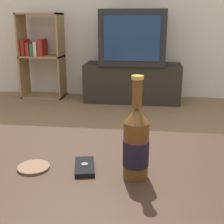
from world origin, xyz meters
name	(u,v)px	position (x,y,z in m)	size (l,w,h in m)	color
coffee_table	(85,197)	(0.00, 0.00, 0.42)	(1.17, 0.81, 0.49)	#332116
tv_stand	(132,83)	(-0.03, 2.74, 0.22)	(1.08, 0.41, 0.43)	#28231E
television	(133,37)	(-0.03, 2.74, 0.72)	(0.71, 0.50, 0.59)	black
bookshelf	(40,54)	(-1.14, 2.81, 0.52)	(0.49, 0.30, 0.98)	#99754C
beer_bottle	(136,144)	(0.15, 0.02, 0.59)	(0.07, 0.07, 0.29)	#563314
cell_phone	(85,167)	(-0.01, 0.05, 0.49)	(0.08, 0.13, 0.02)	black
coaster	(34,167)	(-0.16, 0.03, 0.49)	(0.10, 0.10, 0.01)	brown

